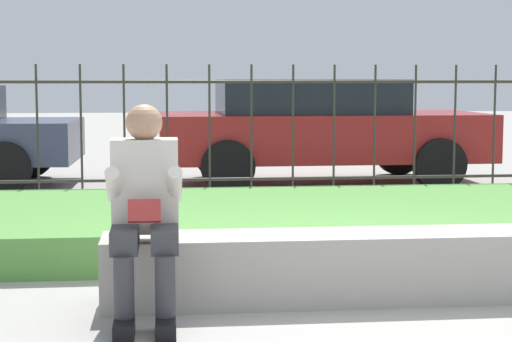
% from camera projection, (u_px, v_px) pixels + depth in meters
% --- Properties ---
extents(ground_plane, '(60.00, 60.00, 0.00)m').
position_uv_depth(ground_plane, '(351.00, 300.00, 5.30)').
color(ground_plane, '#9E9B93').
extents(stone_bench, '(2.98, 0.46, 0.42)m').
position_uv_depth(stone_bench, '(345.00, 271.00, 5.28)').
color(stone_bench, '#ADA89E').
rests_on(stone_bench, ground_plane).
extents(person_seated_reader, '(0.42, 0.73, 1.22)m').
position_uv_depth(person_seated_reader, '(145.00, 204.00, 4.85)').
color(person_seated_reader, black).
rests_on(person_seated_reader, ground_plane).
extents(grass_berm, '(8.23, 2.61, 0.30)m').
position_uv_depth(grass_berm, '(300.00, 223.00, 7.27)').
color(grass_berm, '#569342').
rests_on(grass_berm, ground_plane).
extents(iron_fence, '(6.23, 0.03, 1.52)m').
position_uv_depth(iron_fence, '(272.00, 133.00, 9.09)').
color(iron_fence, '#332D28').
rests_on(iron_fence, ground_plane).
extents(car_parked_center, '(4.23, 2.04, 1.36)m').
position_uv_depth(car_parked_center, '(318.00, 127.00, 11.16)').
color(car_parked_center, maroon).
rests_on(car_parked_center, ground_plane).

